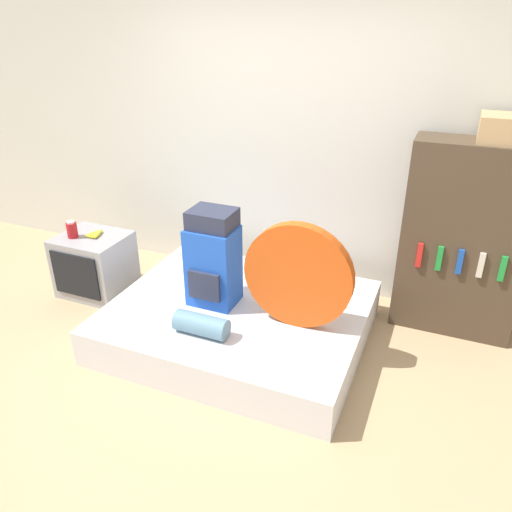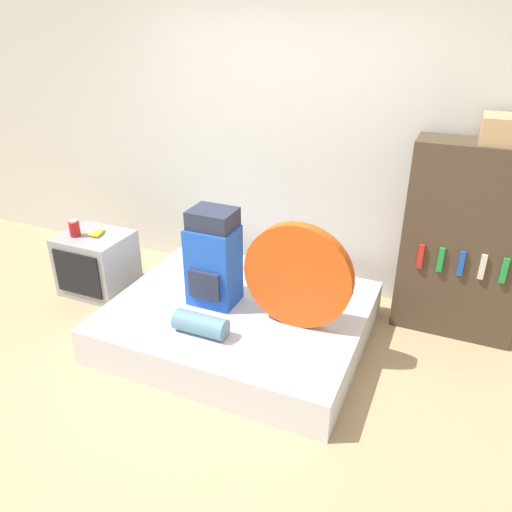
{
  "view_description": "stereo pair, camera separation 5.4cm",
  "coord_description": "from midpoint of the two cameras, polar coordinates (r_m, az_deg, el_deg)",
  "views": [
    {
      "loc": [
        1.37,
        -2.37,
        2.34
      ],
      "look_at": [
        0.14,
        0.6,
        0.74
      ],
      "focal_mm": 35.0,
      "sensor_mm": 36.0,
      "label": 1
    },
    {
      "loc": [
        1.42,
        -2.35,
        2.34
      ],
      "look_at": [
        0.14,
        0.6,
        0.74
      ],
      "focal_mm": 35.0,
      "sensor_mm": 36.0,
      "label": 2
    }
  ],
  "objects": [
    {
      "name": "ground_plane",
      "position": [
        3.61,
        -5.64,
        -14.13
      ],
      "size": [
        16.0,
        16.0,
        0.0
      ],
      "primitive_type": "plane",
      "color": "tan"
    },
    {
      "name": "wall_back",
      "position": [
        4.39,
        4.28,
        12.7
      ],
      "size": [
        8.0,
        0.05,
        2.6
      ],
      "color": "silver",
      "rests_on": "ground_plane"
    },
    {
      "name": "bed",
      "position": [
        3.95,
        -1.56,
        -7.36
      ],
      "size": [
        1.91,
        1.59,
        0.29
      ],
      "color": "silver",
      "rests_on": "ground_plane"
    },
    {
      "name": "backpack",
      "position": [
        3.76,
        -4.48,
        -0.33
      ],
      "size": [
        0.36,
        0.32,
        0.75
      ],
      "color": "blue",
      "rests_on": "bed"
    },
    {
      "name": "tent_bag",
      "position": [
        3.46,
        5.24,
        -2.31
      ],
      "size": [
        0.78,
        0.09,
        0.78
      ],
      "color": "#D14C14",
      "rests_on": "bed"
    },
    {
      "name": "sleeping_roll",
      "position": [
        3.53,
        -5.91,
        -7.77
      ],
      "size": [
        0.39,
        0.15,
        0.15
      ],
      "color": "#5B849E",
      "rests_on": "bed"
    },
    {
      "name": "television",
      "position": [
        4.72,
        -17.38,
        -0.78
      ],
      "size": [
        0.59,
        0.52,
        0.55
      ],
      "color": "#939399",
      "rests_on": "ground_plane"
    },
    {
      "name": "canister",
      "position": [
        4.62,
        -19.72,
        2.99
      ],
      "size": [
        0.09,
        0.09,
        0.15
      ],
      "color": "#B2191E",
      "rests_on": "television"
    },
    {
      "name": "banana_bunch",
      "position": [
        4.61,
        -17.27,
        2.57
      ],
      "size": [
        0.13,
        0.18,
        0.03
      ],
      "color": "yellow",
      "rests_on": "television"
    },
    {
      "name": "bookshelf",
      "position": [
        4.09,
        23.11,
        1.46
      ],
      "size": [
        0.9,
        0.38,
        1.52
      ],
      "color": "#473828",
      "rests_on": "ground_plane"
    },
    {
      "name": "cardboard_box",
      "position": [
        3.86,
        27.1,
        12.73
      ],
      "size": [
        0.32,
        0.31,
        0.18
      ],
      "color": "tan",
      "rests_on": "bookshelf"
    }
  ]
}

